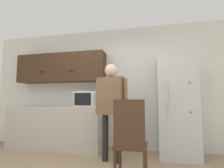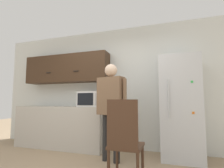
# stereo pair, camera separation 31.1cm
# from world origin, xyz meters

# --- Properties ---
(back_wall) EXTENTS (6.00, 0.06, 2.70)m
(back_wall) POSITION_xyz_m (0.00, 1.88, 1.35)
(back_wall) COLOR silver
(back_wall) RESTS_ON ground_plane
(counter) EXTENTS (2.11, 0.61, 0.91)m
(counter) POSITION_xyz_m (-1.14, 1.55, 0.46)
(counter) COLOR #BCB7AD
(counter) RESTS_ON ground_plane
(upper_cabinets) EXTENTS (2.11, 0.38, 0.66)m
(upper_cabinets) POSITION_xyz_m (-1.14, 1.67, 1.80)
(upper_cabinets) COLOR #3D2819
(microwave) EXTENTS (0.50, 0.43, 0.32)m
(microwave) POSITION_xyz_m (-0.38, 1.49, 1.07)
(microwave) COLOR white
(microwave) RESTS_ON counter
(person) EXTENTS (0.60, 0.32, 1.69)m
(person) POSITION_xyz_m (0.22, 1.01, 1.04)
(person) COLOR black
(person) RESTS_ON ground_plane
(refrigerator) EXTENTS (0.69, 0.68, 1.85)m
(refrigerator) POSITION_xyz_m (1.38, 1.52, 0.92)
(refrigerator) COLOR silver
(refrigerator) RESTS_ON ground_plane
(chair) EXTENTS (0.43, 0.43, 1.05)m
(chair) POSITION_xyz_m (0.64, 0.34, 0.56)
(chair) COLOR #472D1E
(chair) RESTS_ON ground_plane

